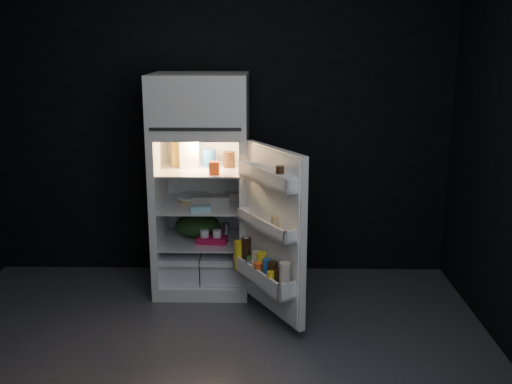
{
  "coord_description": "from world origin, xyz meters",
  "views": [
    {
      "loc": [
        0.41,
        -3.45,
        2.03
      ],
      "look_at": [
        0.33,
        1.0,
        0.9
      ],
      "focal_mm": 42.0,
      "sensor_mm": 36.0,
      "label": 1
    }
  ],
  "objects_px": {
    "fridge_door": "(271,236)",
    "egg_carton": "(210,200)",
    "yogurt_tray": "(212,240)",
    "refrigerator": "(202,176)",
    "milk_jug": "(188,152)"
  },
  "relations": [
    {
      "from": "milk_jug",
      "to": "fridge_door",
      "type": "bearing_deg",
      "value": -60.34
    },
    {
      "from": "yogurt_tray",
      "to": "fridge_door",
      "type": "bearing_deg",
      "value": -42.92
    },
    {
      "from": "fridge_door",
      "to": "milk_jug",
      "type": "height_order",
      "value": "fridge_door"
    },
    {
      "from": "fridge_door",
      "to": "yogurt_tray",
      "type": "xyz_separation_m",
      "value": [
        -0.47,
        0.56,
        -0.22
      ]
    },
    {
      "from": "fridge_door",
      "to": "milk_jug",
      "type": "xyz_separation_m",
      "value": [
        -0.67,
        0.71,
        0.47
      ]
    },
    {
      "from": "fridge_door",
      "to": "yogurt_tray",
      "type": "bearing_deg",
      "value": 130.32
    },
    {
      "from": "milk_jug",
      "to": "yogurt_tray",
      "type": "bearing_deg",
      "value": -51.96
    },
    {
      "from": "fridge_door",
      "to": "milk_jug",
      "type": "bearing_deg",
      "value": 133.17
    },
    {
      "from": "milk_jug",
      "to": "yogurt_tray",
      "type": "height_order",
      "value": "milk_jug"
    },
    {
      "from": "milk_jug",
      "to": "yogurt_tray",
      "type": "xyz_separation_m",
      "value": [
        0.2,
        -0.15,
        -0.69
      ]
    },
    {
      "from": "refrigerator",
      "to": "egg_carton",
      "type": "height_order",
      "value": "refrigerator"
    },
    {
      "from": "refrigerator",
      "to": "yogurt_tray",
      "type": "distance_m",
      "value": 0.53
    },
    {
      "from": "fridge_door",
      "to": "egg_carton",
      "type": "xyz_separation_m",
      "value": [
        -0.49,
        0.65,
        0.09
      ]
    },
    {
      "from": "yogurt_tray",
      "to": "egg_carton",
      "type": "bearing_deg",
      "value": 106.23
    },
    {
      "from": "fridge_door",
      "to": "egg_carton",
      "type": "distance_m",
      "value": 0.82
    }
  ]
}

